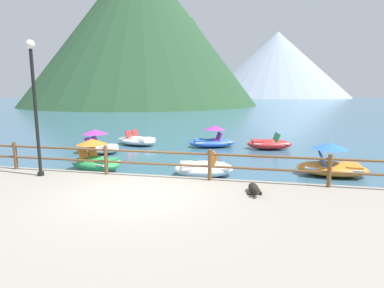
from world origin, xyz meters
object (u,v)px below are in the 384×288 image
pedal_boat_2 (332,165)px  lamp_post (34,96)px  pedal_boat_6 (204,169)px  pedal_boat_5 (95,160)px  pedal_boat_4 (269,144)px  pedal_boat_3 (137,140)px  pedal_boat_1 (212,140)px  dog_resting (254,189)px  pedal_boat_0 (98,145)px

pedal_boat_2 → lamp_post: bearing=-159.8°
pedal_boat_6 → pedal_boat_5: bearing=-179.7°
pedal_boat_4 → pedal_boat_5: pedal_boat_5 is taller
pedal_boat_2 → pedal_boat_5: (-8.91, -1.11, 0.02)m
pedal_boat_3 → pedal_boat_4: size_ratio=1.08×
lamp_post → pedal_boat_3: size_ratio=1.51×
pedal_boat_3 → pedal_boat_5: 5.91m
lamp_post → pedal_boat_3: bearing=89.9°
lamp_post → pedal_boat_4: lamp_post is taller
pedal_boat_1 → dog_resting: bearing=-75.0°
pedal_boat_1 → pedal_boat_2: (5.15, -4.98, 0.03)m
pedal_boat_0 → pedal_boat_4: (8.45, 2.86, -0.12)m
pedal_boat_5 → pedal_boat_6: 4.31m
pedal_boat_2 → pedal_boat_3: pedal_boat_2 is taller
pedal_boat_3 → pedal_boat_0: bearing=-111.4°
pedal_boat_3 → pedal_boat_6: 7.62m
pedal_boat_3 → pedal_boat_6: size_ratio=1.12×
pedal_boat_2 → pedal_boat_3: bearing=153.3°
dog_resting → pedal_boat_1: bearing=105.0°
lamp_post → pedal_boat_1: (4.35, 8.47, -2.55)m
pedal_boat_2 → pedal_boat_5: 8.98m
lamp_post → pedal_boat_6: (4.90, 2.40, -2.64)m
pedal_boat_5 → dog_resting: bearing=-24.4°
lamp_post → pedal_boat_2: bearing=20.2°
lamp_post → pedal_boat_6: bearing=26.1°
pedal_boat_5 → pedal_boat_1: bearing=58.3°
pedal_boat_2 → pedal_boat_6: size_ratio=1.03×
pedal_boat_5 → pedal_boat_2: bearing=7.1°
dog_resting → pedal_boat_5: size_ratio=0.45×
pedal_boat_2 → dog_resting: bearing=-125.3°
lamp_post → pedal_boat_6: lamp_post is taller
pedal_boat_3 → pedal_boat_1: bearing=2.8°
pedal_boat_3 → pedal_boat_6: pedal_boat_6 is taller
pedal_boat_0 → pedal_boat_4: bearing=18.7°
pedal_boat_5 → pedal_boat_6: (4.30, 0.02, -0.13)m
lamp_post → pedal_boat_3: lamp_post is taller
pedal_boat_1 → pedal_boat_4: pedal_boat_1 is taller
pedal_boat_6 → pedal_boat_2: bearing=13.3°
pedal_boat_1 → pedal_boat_6: pedal_boat_1 is taller
pedal_boat_4 → pedal_boat_6: 6.57m
pedal_boat_0 → pedal_boat_3: bearing=68.6°
dog_resting → pedal_boat_4: size_ratio=0.42×
dog_resting → pedal_boat_0: bearing=142.2°
pedal_boat_1 → pedal_boat_2: size_ratio=1.10×
pedal_boat_5 → pedal_boat_3: bearing=95.6°
dog_resting → pedal_boat_1: size_ratio=0.38×
dog_resting → pedal_boat_6: 3.37m
pedal_boat_2 → pedal_boat_6: bearing=-166.7°
lamp_post → pedal_boat_6: size_ratio=1.69×
pedal_boat_0 → pedal_boat_2: bearing=-11.4°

